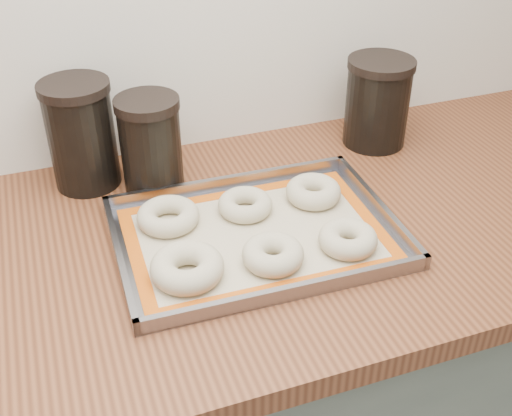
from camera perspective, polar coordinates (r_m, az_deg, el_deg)
name	(u,v)px	position (r m, az deg, el deg)	size (l,w,h in m)	color
cabinet	(287,397)	(1.44, 2.76, -16.45)	(3.00, 0.65, 0.86)	slate
countertop	(294,228)	(1.13, 3.38, -1.80)	(3.06, 0.68, 0.04)	brown
baking_tray	(256,234)	(1.06, 0.00, -2.36)	(0.47, 0.34, 0.03)	gray
baking_mat	(256,235)	(1.07, 0.00, -2.45)	(0.43, 0.30, 0.00)	#C6B793
bagel_front_left	(187,267)	(0.98, -6.14, -5.28)	(0.11, 0.11, 0.04)	#BFB394
bagel_front_mid	(273,254)	(1.00, 1.52, -4.14)	(0.10, 0.10, 0.04)	#BFB394
bagel_front_right	(348,239)	(1.04, 8.17, -2.74)	(0.10, 0.10, 0.03)	#BFB394
bagel_back_left	(168,216)	(1.09, -7.82, -0.72)	(0.11, 0.11, 0.03)	#BFB394
bagel_back_mid	(245,205)	(1.11, -0.98, 0.30)	(0.09, 0.09, 0.03)	#BFB394
bagel_back_right	(313,192)	(1.15, 5.12, 1.46)	(0.10, 0.10, 0.04)	#BFB394
canister_left	(81,134)	(1.21, -15.26, 6.33)	(0.13, 0.13, 0.20)	black
canister_mid	(151,144)	(1.17, -9.35, 5.65)	(0.11, 0.11, 0.18)	black
canister_right	(377,102)	(1.33, 10.73, 9.24)	(0.13, 0.13, 0.18)	black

